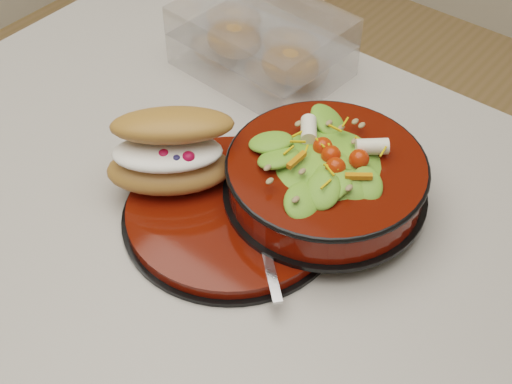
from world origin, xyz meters
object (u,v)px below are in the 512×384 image
Objects in this scene: croissant at (171,151)px; dinner_plate at (232,212)px; fork at (265,246)px; salad_bowl at (327,171)px; pastry_box at (262,43)px.

dinner_plate is at bearing -36.14° from croissant.
salad_bowl is at bearing 39.79° from fork.
fork is (0.07, -0.03, 0.01)m from dinner_plate.
pastry_box reaches higher than dinner_plate.
dinner_plate is 1.08× the size of salad_bowl.
pastry_box is at bearing 121.96° from dinner_plate.
salad_bowl is at bearing -10.67° from croissant.
fork is 0.37m from pastry_box.
dinner_plate is 1.10× the size of pastry_box.
croissant reaches higher than dinner_plate.
salad_bowl is 0.29m from pastry_box.
pastry_box reaches higher than fork.
fork is (0.15, -0.02, -0.04)m from croissant.
salad_bowl is 0.12m from fork.
croissant is at bearing -149.25° from salad_bowl.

